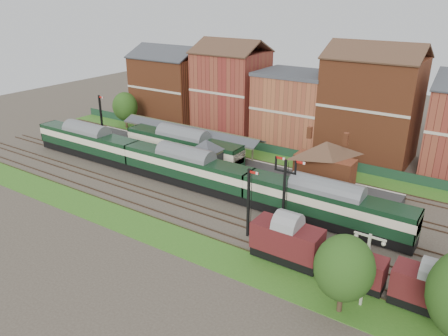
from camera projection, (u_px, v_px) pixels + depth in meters
The scene contains 21 objects.
ground at pixel (211, 192), 58.79m from camera, with size 160.00×160.00×0.00m, color #473D33.
grass_back at pixel (267, 157), 71.11m from camera, with size 90.00×4.50×0.06m, color #2D6619.
grass_front at pixel (149, 229), 49.53m from camera, with size 90.00×5.00×0.06m, color #2D6619.
fence at pixel (273, 150), 72.38m from camera, with size 90.00×0.12×1.50m, color #193823.
platform at pixel (221, 160), 68.69m from camera, with size 55.00×3.40×1.00m, color #2D2D2D.
signal_box at pixel (206, 158), 61.65m from camera, with size 5.40×5.40×6.00m.
brick_hut at pixel (255, 184), 58.27m from camera, with size 3.20×2.64×2.94m.
station_building at pixel (325, 161), 58.63m from camera, with size 8.10×8.10×5.90m.
canopy at pixel (190, 129), 70.26m from camera, with size 26.00×3.89×4.08m.
semaphore_bracket at pixel (285, 188), 48.92m from camera, with size 3.60×0.25×8.18m.
semaphore_platform_end at pixel (101, 116), 78.86m from camera, with size 1.23×0.25×8.00m.
semaphore_siding at pixel (249, 202), 46.67m from camera, with size 1.23×0.25×8.00m.
yard_lamp at pixel (366, 266), 36.06m from camera, with size 2.60×0.22×7.00m.
town_backdrop at pixel (293, 104), 75.52m from camera, with size 69.00×10.00×16.00m.
dmu_train at pixel (186, 167), 59.91m from camera, with size 60.48×3.17×4.65m.
platform_railcar at pixel (183, 146), 67.84m from camera, with size 20.64×3.25×4.75m.
goods_van_a at pixel (287, 240), 42.90m from camera, with size 6.88×2.98×4.17m.
goods_van_b at pixel (354, 266), 39.56m from camera, with size 5.49×2.38×3.33m.
goods_van_c at pixel (431, 289), 36.15m from camera, with size 6.22×2.69×3.77m.
tree_far at pixel (344, 268), 35.21m from camera, with size 4.91×4.91×7.17m.
tree_back at pixel (125, 107), 84.99m from camera, with size 4.86×4.86×7.10m.
Camera 1 is at (31.15, -43.28, 25.03)m, focal length 35.00 mm.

